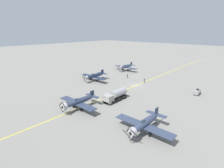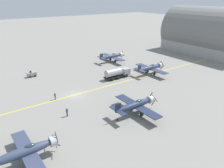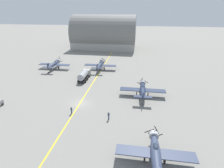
{
  "view_description": "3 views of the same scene",
  "coord_description": "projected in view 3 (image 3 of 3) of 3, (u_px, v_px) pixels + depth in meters",
  "views": [
    {
      "loc": [
        -32.74,
        49.58,
        18.78
      ],
      "look_at": [
        1.87,
        10.79,
        2.63
      ],
      "focal_mm": 28.0,
      "sensor_mm": 36.0,
      "label": 1
    },
    {
      "loc": [
        44.22,
        -20.41,
        22.41
      ],
      "look_at": [
        4.81,
        7.64,
        2.66
      ],
      "focal_mm": 35.0,
      "sensor_mm": 36.0,
      "label": 2
    },
    {
      "loc": [
        13.48,
        -36.23,
        21.84
      ],
      "look_at": [
        6.79,
        8.47,
        1.96
      ],
      "focal_mm": 28.0,
      "sensor_mm": 36.0,
      "label": 3
    }
  ],
  "objects": [
    {
      "name": "taxiway_stripe",
      "position": [
        80.0,
        103.0,
        43.42
      ],
      "size": [
        0.3,
        160.0,
        0.01
      ],
      "primitive_type": "cube",
      "color": "yellow",
      "rests_on": "ground"
    },
    {
      "name": "airplane_mid_right",
      "position": [
        143.0,
        89.0,
        45.96
      ],
      "size": [
        12.0,
        9.98,
        3.65
      ],
      "rotation": [
        0.0,
        0.0,
        0.18
      ],
      "color": "#202A44",
      "rests_on": "ground"
    },
    {
      "name": "airplane_far_center",
      "position": [
        100.0,
        65.0,
        65.79
      ],
      "size": [
        12.0,
        9.98,
        3.65
      ],
      "rotation": [
        0.0,
        0.0,
        0.24
      ],
      "color": "#2E3952",
      "rests_on": "ground"
    },
    {
      "name": "ground_crew_walking",
      "position": [
        71.0,
        110.0,
        38.77
      ],
      "size": [
        0.38,
        0.38,
        1.75
      ],
      "color": "#334256",
      "rests_on": "ground"
    },
    {
      "name": "ground_crew_inspecting",
      "position": [
        109.0,
        115.0,
        36.73
      ],
      "size": [
        0.4,
        0.4,
        1.85
      ],
      "color": "#334256",
      "rests_on": "ground"
    },
    {
      "name": "fuel_tanker",
      "position": [
        84.0,
        75.0,
        57.26
      ],
      "size": [
        2.68,
        8.0,
        2.98
      ],
      "color": "black",
      "rests_on": "ground"
    },
    {
      "name": "hangar",
      "position": [
        104.0,
        36.0,
        99.49
      ],
      "size": [
        34.88,
        20.25,
        20.25
      ],
      "color": "#9E9E99",
      "rests_on": "ground"
    },
    {
      "name": "ground_plane",
      "position": [
        80.0,
        103.0,
        43.42
      ],
      "size": [
        400.0,
        400.0,
        0.0
      ],
      "primitive_type": "plane",
      "color": "gray"
    },
    {
      "name": "airplane_far_left",
      "position": [
        54.0,
        64.0,
        66.61
      ],
      "size": [
        12.0,
        9.98,
        3.65
      ],
      "rotation": [
        0.0,
        0.0,
        -0.29
      ],
      "color": "#343E57",
      "rests_on": "ground"
    },
    {
      "name": "airplane_near_right",
      "position": [
        156.0,
        154.0,
        25.82
      ],
      "size": [
        12.0,
        9.98,
        3.65
      ],
      "rotation": [
        0.0,
        0.0,
        0.19
      ],
      "color": "#333E57",
      "rests_on": "ground"
    }
  ]
}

